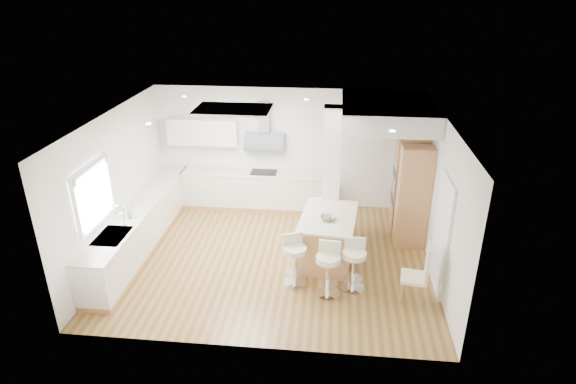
# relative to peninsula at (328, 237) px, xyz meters

# --- Properties ---
(ground) EXTENTS (6.00, 6.00, 0.00)m
(ground) POSITION_rel_peninsula_xyz_m (-1.04, -0.09, -0.47)
(ground) COLOR olive
(ground) RESTS_ON ground
(ceiling) EXTENTS (6.00, 5.00, 0.02)m
(ceiling) POSITION_rel_peninsula_xyz_m (-1.04, -0.09, -0.47)
(ceiling) COLOR silver
(ceiling) RESTS_ON ground
(wall_back) EXTENTS (6.00, 0.04, 2.80)m
(wall_back) POSITION_rel_peninsula_xyz_m (-1.04, 2.41, 0.93)
(wall_back) COLOR white
(wall_back) RESTS_ON ground
(wall_left) EXTENTS (0.04, 5.00, 2.80)m
(wall_left) POSITION_rel_peninsula_xyz_m (-4.04, -0.09, 0.93)
(wall_left) COLOR white
(wall_left) RESTS_ON ground
(wall_right) EXTENTS (0.04, 5.00, 2.80)m
(wall_right) POSITION_rel_peninsula_xyz_m (1.96, -0.09, 0.93)
(wall_right) COLOR white
(wall_right) RESTS_ON ground
(skylight) EXTENTS (4.10, 2.10, 0.06)m
(skylight) POSITION_rel_peninsula_xyz_m (-1.83, 0.51, 2.30)
(skylight) COLOR white
(skylight) RESTS_ON ground
(window_left) EXTENTS (0.06, 1.28, 1.07)m
(window_left) POSITION_rel_peninsula_xyz_m (-4.00, -0.99, 1.22)
(window_left) COLOR white
(window_left) RESTS_ON ground
(doorway_right) EXTENTS (0.05, 1.00, 2.10)m
(doorway_right) POSITION_rel_peninsula_xyz_m (1.93, -0.69, 0.53)
(doorway_right) COLOR #474138
(doorway_right) RESTS_ON ground
(counter_left) EXTENTS (0.63, 4.50, 1.35)m
(counter_left) POSITION_rel_peninsula_xyz_m (-3.74, 0.14, -0.01)
(counter_left) COLOR tan
(counter_left) RESTS_ON ground
(counter_back) EXTENTS (3.62, 0.63, 2.50)m
(counter_back) POSITION_rel_peninsula_xyz_m (-1.96, 2.14, 0.23)
(counter_back) COLOR tan
(counter_back) RESTS_ON ground
(pillar) EXTENTS (0.35, 0.35, 2.80)m
(pillar) POSITION_rel_peninsula_xyz_m (0.01, 0.86, 0.93)
(pillar) COLOR white
(pillar) RESTS_ON ground
(soffit) EXTENTS (1.78, 2.20, 0.40)m
(soffit) POSITION_rel_peninsula_xyz_m (1.06, 1.31, 2.13)
(soffit) COLOR silver
(soffit) RESTS_ON ground
(oven_column) EXTENTS (0.63, 1.21, 2.10)m
(oven_column) POSITION_rel_peninsula_xyz_m (1.64, 1.14, 0.58)
(oven_column) COLOR tan
(oven_column) RESTS_ON ground
(peninsula) EXTENTS (1.16, 1.62, 1.00)m
(peninsula) POSITION_rel_peninsula_xyz_m (0.00, 0.00, 0.00)
(peninsula) COLOR tan
(peninsula) RESTS_ON ground
(bar_stool_a) EXTENTS (0.56, 0.56, 0.94)m
(bar_stool_a) POSITION_rel_peninsula_xyz_m (-0.55, -0.88, 0.06)
(bar_stool_a) COLOR silver
(bar_stool_a) RESTS_ON ground
(bar_stool_b) EXTENTS (0.48, 0.48, 0.98)m
(bar_stool_b) POSITION_rel_peninsula_xyz_m (0.04, -1.15, 0.08)
(bar_stool_b) COLOR silver
(bar_stool_b) RESTS_ON ground
(bar_stool_c) EXTENTS (0.44, 0.44, 0.94)m
(bar_stool_c) POSITION_rel_peninsula_xyz_m (0.47, -0.93, 0.06)
(bar_stool_c) COLOR silver
(bar_stool_c) RESTS_ON ground
(dining_chair) EXTENTS (0.48, 0.48, 1.09)m
(dining_chair) POSITION_rel_peninsula_xyz_m (1.56, -1.18, 0.11)
(dining_chair) COLOR beige
(dining_chair) RESTS_ON ground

